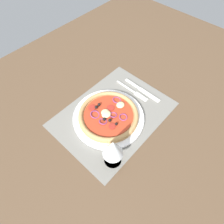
{
  "coord_description": "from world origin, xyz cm",
  "views": [
    {
      "loc": [
        35.04,
        31.19,
        68.6
      ],
      "look_at": [
        0.93,
        0.0,
        2.61
      ],
      "focal_mm": 30.8,
      "sensor_mm": 36.0,
      "label": 1
    }
  ],
  "objects": [
    {
      "name": "fork",
      "position": [
        -15.4,
        -1.36,
        0.62
      ],
      "size": [
        2.21,
        18.0,
        0.44
      ],
      "rotation": [
        0.0,
        0.0,
        1.57
      ],
      "color": "silver",
      "rests_on": "placemat"
    },
    {
      "name": "wine_glass",
      "position": [
        15.47,
        13.69,
        10.05
      ],
      "size": [
        7.2,
        7.2,
        14.9
      ],
      "color": "silver",
      "rests_on": "ground_plane"
    },
    {
      "name": "plate",
      "position": [
        3.09,
        0.26,
        1.0
      ],
      "size": [
        29.98,
        29.98,
        1.21
      ],
      "primitive_type": "cylinder",
      "color": "white",
      "rests_on": "placemat"
    },
    {
      "name": "ground_plane",
      "position": [
        0.0,
        0.0,
        -1.2
      ],
      "size": [
        190.0,
        140.0,
        2.4
      ],
      "primitive_type": "cube",
      "color": "brown"
    },
    {
      "name": "pizza",
      "position": [
        3.05,
        0.22,
        2.69
      ],
      "size": [
        25.11,
        25.11,
        2.65
      ],
      "color": "tan",
      "rests_on": "plate"
    },
    {
      "name": "placemat",
      "position": [
        0.0,
        0.0,
        0.2
      ],
      "size": [
        48.49,
        35.85,
        0.4
      ],
      "primitive_type": "cube",
      "color": "slate",
      "rests_on": "ground_plane"
    },
    {
      "name": "knife",
      "position": [
        -18.86,
        1.18,
        0.65
      ],
      "size": [
        2.23,
        20.03,
        0.62
      ],
      "rotation": [
        0.0,
        0.0,
        1.55
      ],
      "color": "silver",
      "rests_on": "placemat"
    }
  ]
}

